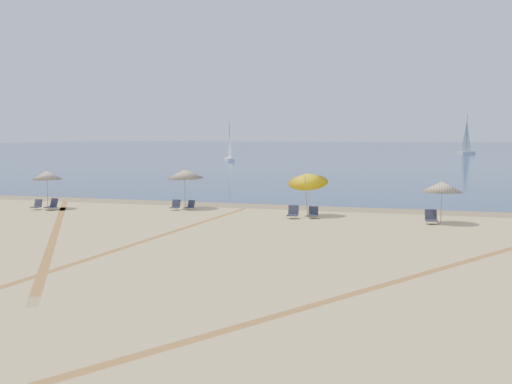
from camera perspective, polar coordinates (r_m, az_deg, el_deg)
ground at (r=16.77m, az=-20.29°, el=-10.70°), size 160.00×160.00×0.00m
ocean at (r=238.07m, az=14.28°, el=4.19°), size 500.00×500.00×0.00m
wet_sand at (r=38.38m, az=1.71°, el=-1.38°), size 500.00×500.00×0.00m
umbrella_1 at (r=39.23m, az=-19.50°, el=1.55°), size 1.89×1.89×2.45m
umbrella_2 at (r=37.38m, az=-6.86°, el=1.76°), size 2.28×2.30×2.53m
umbrella_3 at (r=33.78m, az=5.00°, el=1.36°), size 2.29×2.35×2.82m
umbrella_4 at (r=32.29m, az=17.46°, el=0.49°), size 2.11×2.11×2.26m
chair_2 at (r=39.08m, az=-20.34°, el=-1.19°), size 0.53×0.62×0.63m
chair_3 at (r=38.49m, az=-19.04°, el=-1.19°), size 0.76×0.84×0.72m
chair_4 at (r=36.77m, az=-7.75°, el=-1.30°), size 0.58×0.66×0.64m
chair_5 at (r=36.72m, az=-6.36°, el=-1.32°), size 0.62×0.69×0.60m
chair_6 at (r=32.82m, az=3.58°, el=-2.01°), size 0.63×0.72×0.72m
chair_7 at (r=32.93m, az=5.55°, el=-2.04°), size 0.65×0.72×0.66m
chair_8 at (r=32.03m, az=16.51°, el=-2.39°), size 0.72×0.81×0.74m
sailboat_1 at (r=107.91m, az=-2.55°, el=4.16°), size 3.24×4.78×7.07m
sailboat_2 at (r=154.05m, az=19.60°, el=4.55°), size 4.71×6.63×9.90m
tire_tracks at (r=25.00m, az=-7.26°, el=-5.12°), size 57.09×44.42×0.00m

